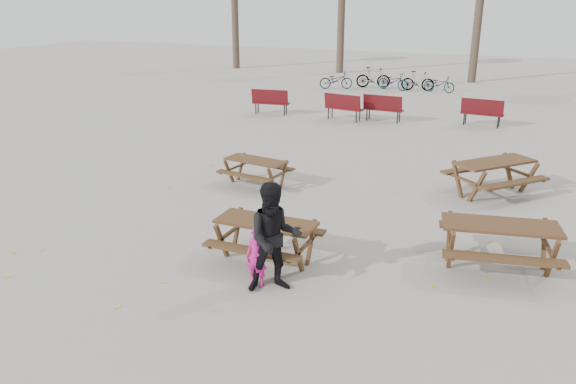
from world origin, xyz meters
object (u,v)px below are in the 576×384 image
at_px(main_picnic_table, 266,231).
at_px(child, 257,257).
at_px(picnic_table_north, 256,172).
at_px(picnic_table_east, 498,246).
at_px(picnic_table_far, 493,178).
at_px(soda_bottle, 263,220).
at_px(food_tray, 266,222).
at_px(adult, 274,238).

xyz_separation_m(main_picnic_table, child, (0.26, -0.91, -0.07)).
height_order(child, picnic_table_north, child).
bearing_deg(picnic_table_east, picnic_table_far, 84.21).
relative_size(main_picnic_table, picnic_table_north, 1.15).
xyz_separation_m(main_picnic_table, soda_bottle, (0.00, -0.13, 0.26)).
relative_size(food_tray, picnic_table_far, 0.09).
xyz_separation_m(child, picnic_table_north, (-2.33, 4.69, -0.18)).
bearing_deg(adult, child, 148.14).
bearing_deg(food_tray, child, -75.13).
height_order(adult, picnic_table_north, adult).
height_order(main_picnic_table, adult, adult).
bearing_deg(picnic_table_north, main_picnic_table, -52.83).
bearing_deg(picnic_table_east, main_picnic_table, -172.11).
bearing_deg(child, picnic_table_east, 30.63).
bearing_deg(food_tray, picnic_table_far, 57.85).
bearing_deg(picnic_table_east, soda_bottle, -170.35).
relative_size(soda_bottle, adult, 0.09).
height_order(food_tray, picnic_table_north, food_tray).
distance_m(child, picnic_table_east, 4.24).
bearing_deg(food_tray, picnic_table_north, 118.65).
bearing_deg(soda_bottle, food_tray, 40.69).
relative_size(food_tray, picnic_table_east, 0.09).
xyz_separation_m(picnic_table_east, picnic_table_north, (-5.94, 2.45, -0.08)).
bearing_deg(soda_bottle, adult, -53.22).
relative_size(main_picnic_table, soda_bottle, 10.59).
distance_m(adult, picnic_table_north, 5.41).
bearing_deg(adult, picnic_table_far, 32.56).
relative_size(main_picnic_table, child, 1.74).
distance_m(main_picnic_table, picnic_table_east, 4.09).
relative_size(food_tray, adult, 0.10).
bearing_deg(main_picnic_table, child, -74.05).
distance_m(picnic_table_east, picnic_table_north, 6.43).
bearing_deg(adult, picnic_table_north, 86.94).
bearing_deg(picnic_table_north, food_tray, -52.94).
distance_m(main_picnic_table, child, 0.95).
relative_size(adult, picnic_table_east, 0.94).
height_order(food_tray, picnic_table_east, picnic_table_east).
distance_m(main_picnic_table, picnic_table_far, 6.43).
xyz_separation_m(food_tray, soda_bottle, (-0.04, -0.04, 0.05)).
bearing_deg(child, main_picnic_table, 104.84).
xyz_separation_m(child, picnic_table_far, (3.24, 6.30, -0.10)).
height_order(food_tray, adult, adult).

